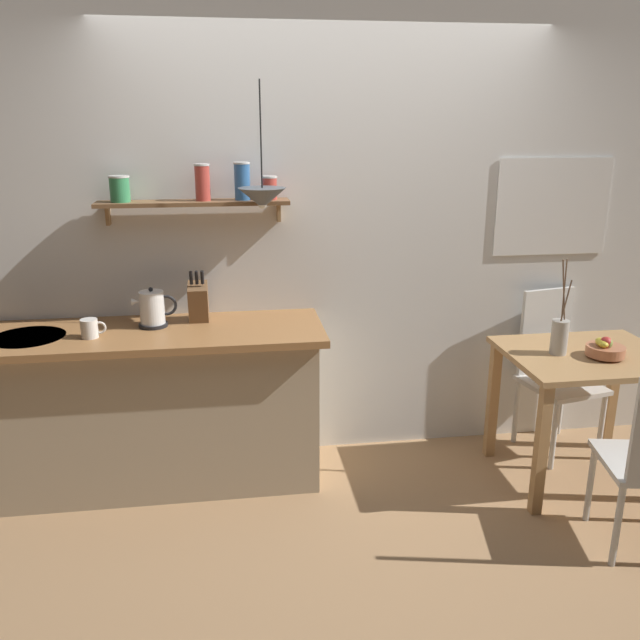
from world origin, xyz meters
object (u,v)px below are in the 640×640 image
Objects in this scene: twig_vase at (560,336)px; electric_kettle at (153,309)px; fruit_bowl at (605,349)px; dining_chair_far at (553,365)px; pendant_lamp at (262,198)px; knife_block at (198,301)px; coffee_mug_by_sink at (90,328)px; dining_table at (585,376)px.

electric_kettle is at bearing 171.42° from twig_vase.
dining_chair_far is at bearing 92.58° from fruit_bowl.
electric_kettle is 0.38× the size of pendant_lamp.
twig_vase is 0.84× the size of pendant_lamp.
knife_block reaches higher than coffee_mug_by_sink.
dining_chair_far is at bearing -0.32° from knife_block.
knife_block is at bearing 21.76° from coffee_mug_by_sink.
electric_kettle reaches higher than coffee_mug_by_sink.
coffee_mug_by_sink is at bearing -175.55° from pendant_lamp.
pendant_lamp is (-1.58, 0.25, 0.74)m from twig_vase.
knife_block is (-2.11, 0.42, 0.40)m from dining_table.
coffee_mug_by_sink is at bearing -158.24° from knife_block.
pendant_lamp is at bearing 171.30° from dining_table.
fruit_bowl is at bearing -56.92° from dining_table.
coffee_mug_by_sink is at bearing 175.86° from twig_vase.
dining_chair_far is 1.57× the size of pendant_lamp.
dining_table is 2.03m from pendant_lamp.
dining_table is at bearing -11.13° from knife_block.
knife_block is (-2.16, 0.49, 0.22)m from fruit_bowl.
knife_block is at bearing 15.79° from electric_kettle.
coffee_mug_by_sink is at bearing 174.23° from fruit_bowl.
dining_chair_far is 2.43m from electric_kettle.
coffee_mug_by_sink is 1.11m from pendant_lamp.
coffee_mug_by_sink reaches higher than dining_table.
coffee_mug_by_sink is at bearing -175.62° from dining_chair_far.
dining_table is 1.65× the size of twig_vase.
electric_kettle is (-2.36, 0.35, 0.38)m from dining_table.
dining_table is 0.88× the size of dining_chair_far.
dining_table is 2.41m from electric_kettle.
electric_kettle is 0.85m from pendant_lamp.
twig_vase reaches higher than dining_table.
fruit_bowl is 2.00m from pendant_lamp.
twig_vase is (-0.22, 0.09, 0.05)m from fruit_bowl.
knife_block is (0.24, 0.07, 0.02)m from electric_kettle.
pendant_lamp is at bearing -22.23° from knife_block.
dining_chair_far reaches higher than fruit_bowl.
pendant_lamp reaches higher than coffee_mug_by_sink.
pendant_lamp reaches higher than dining_table.
dining_chair_far is 3.37× the size of knife_block.
dining_table is 6.81× the size of coffee_mug_by_sink.
knife_block is 2.30× the size of coffee_mug_by_sink.
knife_block is (-2.14, 0.01, 0.49)m from dining_chair_far.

